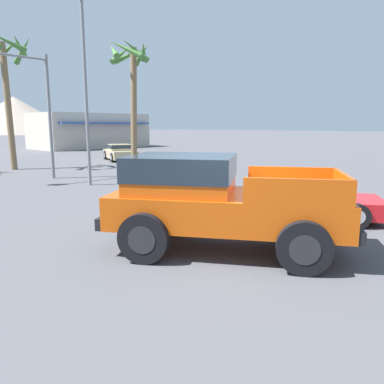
{
  "coord_description": "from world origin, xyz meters",
  "views": [
    {
      "loc": [
        -6.04,
        -4.76,
        2.65
      ],
      "look_at": [
        0.1,
        0.92,
        1.15
      ],
      "focal_mm": 35.0,
      "sensor_mm": 36.0,
      "label": 1
    }
  ],
  "objects_px": {
    "orange_pickup_truck": "(211,197)",
    "palm_tree_leaning": "(5,68)",
    "parked_car_tan": "(120,152)",
    "street_lamp_post": "(85,72)",
    "traffic_light_main": "(12,90)",
    "palm_tree_tall": "(131,73)",
    "red_convertible_car": "(301,204)"
  },
  "relations": [
    {
      "from": "red_convertible_car",
      "to": "palm_tree_leaning",
      "type": "height_order",
      "value": "palm_tree_leaning"
    },
    {
      "from": "parked_car_tan",
      "to": "palm_tree_leaning",
      "type": "xyz_separation_m",
      "value": [
        -7.98,
        -0.11,
        5.25
      ]
    },
    {
      "from": "parked_car_tan",
      "to": "traffic_light_main",
      "type": "distance_m",
      "value": 11.85
    },
    {
      "from": "street_lamp_post",
      "to": "palm_tree_leaning",
      "type": "height_order",
      "value": "street_lamp_post"
    },
    {
      "from": "palm_tree_tall",
      "to": "palm_tree_leaning",
      "type": "height_order",
      "value": "palm_tree_leaning"
    },
    {
      "from": "parked_car_tan",
      "to": "palm_tree_tall",
      "type": "height_order",
      "value": "palm_tree_tall"
    },
    {
      "from": "orange_pickup_truck",
      "to": "palm_tree_leaning",
      "type": "bearing_deg",
      "value": 48.34
    },
    {
      "from": "palm_tree_tall",
      "to": "parked_car_tan",
      "type": "bearing_deg",
      "value": 60.52
    },
    {
      "from": "parked_car_tan",
      "to": "street_lamp_post",
      "type": "relative_size",
      "value": 0.55
    },
    {
      "from": "parked_car_tan",
      "to": "palm_tree_tall",
      "type": "bearing_deg",
      "value": 83.86
    },
    {
      "from": "palm_tree_tall",
      "to": "palm_tree_leaning",
      "type": "bearing_deg",
      "value": 132.22
    },
    {
      "from": "palm_tree_tall",
      "to": "orange_pickup_truck",
      "type": "bearing_deg",
      "value": -122.21
    },
    {
      "from": "parked_car_tan",
      "to": "red_convertible_car",
      "type": "bearing_deg",
      "value": 91.61
    },
    {
      "from": "orange_pickup_truck",
      "to": "parked_car_tan",
      "type": "relative_size",
      "value": 1.2
    },
    {
      "from": "traffic_light_main",
      "to": "street_lamp_post",
      "type": "height_order",
      "value": "street_lamp_post"
    },
    {
      "from": "red_convertible_car",
      "to": "street_lamp_post",
      "type": "height_order",
      "value": "street_lamp_post"
    },
    {
      "from": "street_lamp_post",
      "to": "orange_pickup_truck",
      "type": "bearing_deg",
      "value": -107.7
    },
    {
      "from": "orange_pickup_truck",
      "to": "palm_tree_tall",
      "type": "height_order",
      "value": "palm_tree_tall"
    },
    {
      "from": "red_convertible_car",
      "to": "palm_tree_leaning",
      "type": "xyz_separation_m",
      "value": [
        -0.61,
        18.4,
        5.45
      ]
    },
    {
      "from": "street_lamp_post",
      "to": "palm_tree_tall",
      "type": "xyz_separation_m",
      "value": [
        5.04,
        3.26,
        0.71
      ]
    },
    {
      "from": "orange_pickup_truck",
      "to": "parked_car_tan",
      "type": "xyz_separation_m",
      "value": [
        11.21,
        18.36,
        -0.53
      ]
    },
    {
      "from": "street_lamp_post",
      "to": "palm_tree_tall",
      "type": "distance_m",
      "value": 6.05
    },
    {
      "from": "red_convertible_car",
      "to": "parked_car_tan",
      "type": "xyz_separation_m",
      "value": [
        7.38,
        18.51,
        0.2
      ]
    },
    {
      "from": "red_convertible_car",
      "to": "palm_tree_tall",
      "type": "bearing_deg",
      "value": 40.47
    },
    {
      "from": "palm_tree_leaning",
      "to": "street_lamp_post",
      "type": "bearing_deg",
      "value": -91.07
    },
    {
      "from": "red_convertible_car",
      "to": "street_lamp_post",
      "type": "xyz_separation_m",
      "value": [
        -0.77,
        9.76,
        4.45
      ]
    },
    {
      "from": "orange_pickup_truck",
      "to": "traffic_light_main",
      "type": "distance_m",
      "value": 13.31
    },
    {
      "from": "traffic_light_main",
      "to": "palm_tree_tall",
      "type": "relative_size",
      "value": 0.81
    },
    {
      "from": "street_lamp_post",
      "to": "red_convertible_car",
      "type": "bearing_deg",
      "value": -85.49
    },
    {
      "from": "parked_car_tan",
      "to": "street_lamp_post",
      "type": "bearing_deg",
      "value": 70.39
    },
    {
      "from": "red_convertible_car",
      "to": "traffic_light_main",
      "type": "height_order",
      "value": "traffic_light_main"
    },
    {
      "from": "traffic_light_main",
      "to": "street_lamp_post",
      "type": "distance_m",
      "value": 3.77
    }
  ]
}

